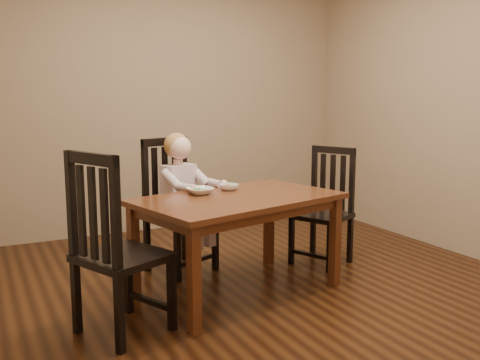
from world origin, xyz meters
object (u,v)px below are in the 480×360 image
dining_table (238,208)px  chair_left (115,249)px  chair_right (325,208)px  toddler (180,189)px  bowl_peas (200,191)px  bowl_veg (229,187)px  chair_child (176,208)px

dining_table → chair_left: chair_left is taller
chair_right → toddler: chair_right is taller
chair_left → bowl_peas: 0.92m
toddler → bowl_veg: (0.24, -0.40, 0.06)m
dining_table → bowl_peas: bearing=137.4°
dining_table → chair_child: chair_child is taller
chair_child → toddler: size_ratio=1.79×
chair_child → chair_right: size_ratio=1.09×
dining_table → bowl_peas: (-0.21, 0.19, 0.11)m
dining_table → chair_left: (-0.96, -0.30, -0.10)m
chair_child → chair_left: chair_left is taller
chair_child → bowl_veg: size_ratio=7.38×
chair_left → chair_child: bearing=119.6°
bowl_veg → toddler: bearing=121.2°
chair_child → chair_left: bearing=33.3°
toddler → dining_table: bearing=87.0°
toddler → bowl_peas: bearing=68.3°
dining_table → toddler: bearing=106.8°
dining_table → bowl_peas: bowl_peas is taller
chair_child → toddler: bearing=90.0°
dining_table → toddler: toddler is taller
bowl_peas → bowl_veg: bearing=11.6°
bowl_peas → bowl_veg: (0.26, 0.05, -0.00)m
dining_table → bowl_veg: bowl_veg is taller
chair_right → toddler: bearing=49.6°
chair_child → toddler: 0.17m
chair_child → bowl_peas: chair_child is taller
chair_right → dining_table: bearing=83.2°
bowl_veg → chair_right: bearing=3.6°
chair_child → toddler: (0.02, -0.05, 0.16)m
dining_table → chair_right: bearing=17.3°
bowl_peas → chair_left: bearing=-146.6°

